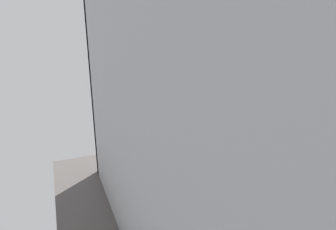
{
  "coord_description": "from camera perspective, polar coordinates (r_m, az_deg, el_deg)",
  "views": [
    {
      "loc": [
        -2.94,
        -1.87,
        1.98
      ],
      "look_at": [
        -1.49,
        1.53,
        0.86
      ],
      "focal_mm": 29.5,
      "sensor_mm": 36.0,
      "label": 1
    }
  ],
  "objects": [
    {
      "name": "soap_dispenser",
      "position": [
        4.06,
        -2.02,
        0.43
      ],
      "size": [
        0.06,
        0.06,
        0.2
      ],
      "color": "white",
      "rests_on": "vanity_sink_left"
    },
    {
      "name": "bath_mat",
      "position": [
        3.66,
        -1.01,
        -15.84
      ],
      "size": [
        0.68,
        0.44,
        0.01
      ],
      "primitive_type": "cube",
      "color": "slate",
      "rests_on": "ground"
    },
    {
      "name": "ground_plane",
      "position": [
        4.03,
        30.62,
        -16.02
      ],
      "size": [
        6.13,
        5.04,
        0.1
      ],
      "primitive_type": "cube",
      "color": "#4C4744",
      "rests_on": "ground"
    },
    {
      "name": "toilet",
      "position": [
        4.32,
        6.72,
        -5.1
      ],
      "size": [
        0.48,
        0.62,
        1.0
      ],
      "color": "brown",
      "rests_on": "ground"
    },
    {
      "name": "toothbrush_cup",
      "position": [
        3.92,
        -8.5,
        -0.77
      ],
      "size": [
        0.07,
        0.07,
        0.21
      ],
      "color": "silver",
      "rests_on": "vanity_sink_left"
    },
    {
      "name": "shower_tray",
      "position": [
        5.78,
        31.24,
        -1.58
      ],
      "size": [
        0.99,
        0.87,
        1.95
      ],
      "color": "white",
      "rests_on": "ground"
    },
    {
      "name": "tap_on_left_sink",
      "position": [
        3.99,
        -5.3,
        -0.17
      ],
      "size": [
        0.03,
        0.13,
        0.11
      ],
      "color": "silver",
      "rests_on": "vanity_sink_left"
    },
    {
      "name": "wall_left",
      "position": [
        2.04,
        -6.68,
        -1.64
      ],
      "size": [
        0.12,
        3.84,
        2.67
      ],
      "primitive_type": "cube",
      "color": "#A8A8AA",
      "rests_on": "ground"
    },
    {
      "name": "vanity_sink_left",
      "position": [
        3.97,
        -4.32,
        -6.79
      ],
      "size": [
        0.63,
        0.5,
        0.75
      ],
      "color": "brown",
      "rests_on": "ground"
    },
    {
      "name": "wall_back",
      "position": [
        4.78,
        15.08,
        8.52
      ],
      "size": [
        4.93,
        0.63,
        2.67
      ],
      "color": "#A8A8AA",
      "rests_on": "ground"
    },
    {
      "name": "folded_hand_towel",
      "position": [
        3.69,
        -4.29,
        -2.33
      ],
      "size": [
        0.22,
        0.16,
        0.04
      ],
      "primitive_type": "cube",
      "color": "#47474C",
      "rests_on": "vanity_sink_left"
    }
  ]
}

